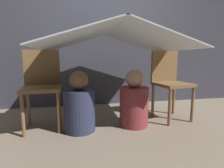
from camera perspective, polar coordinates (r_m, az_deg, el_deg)
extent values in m
plane|color=gray|center=(2.10, 0.38, -13.39)|extent=(8.80, 8.80, 0.00)
cube|color=#3D3D47|center=(2.97, -3.71, 17.54)|extent=(7.00, 0.05, 2.50)
cylinder|color=brown|center=(1.95, -27.14, -9.26)|extent=(0.04, 0.04, 0.44)
cylinder|color=brown|center=(1.92, -16.99, -9.02)|extent=(0.04, 0.04, 0.44)
cylinder|color=brown|center=(2.27, -25.55, -6.72)|extent=(0.04, 0.04, 0.44)
cylinder|color=brown|center=(2.24, -16.90, -6.45)|extent=(0.04, 0.04, 0.44)
cube|color=brown|center=(2.04, -22.01, -1.40)|extent=(0.43, 0.43, 0.04)
cube|color=brown|center=(2.20, -21.87, 5.05)|extent=(0.40, 0.06, 0.40)
cylinder|color=brown|center=(2.13, 18.28, -7.28)|extent=(0.04, 0.04, 0.44)
cylinder|color=brown|center=(2.36, 24.79, -6.16)|extent=(0.04, 0.04, 0.44)
cylinder|color=brown|center=(2.40, 13.19, -5.34)|extent=(0.04, 0.04, 0.44)
cylinder|color=brown|center=(2.60, 19.47, -4.54)|extent=(0.04, 0.04, 0.44)
cube|color=brown|center=(2.32, 19.21, -0.12)|extent=(0.45, 0.45, 0.04)
cube|color=brown|center=(2.44, 16.72, 5.59)|extent=(0.40, 0.09, 0.40)
cube|color=silver|center=(1.99, -11.45, 14.51)|extent=(0.78, 1.27, 0.25)
cube|color=silver|center=(2.13, 10.62, 14.10)|extent=(0.78, 1.27, 0.25)
cube|color=silver|center=(2.04, 0.00, 17.92)|extent=(0.04, 1.27, 0.01)
cylinder|color=#2D3351|center=(1.93, -10.54, -8.47)|extent=(0.33, 0.33, 0.45)
sphere|color=brown|center=(1.86, -10.81, 1.16)|extent=(0.20, 0.20, 0.20)
cylinder|color=maroon|center=(2.05, 7.17, -7.31)|extent=(0.33, 0.33, 0.45)
sphere|color=tan|center=(1.99, 7.34, 1.74)|extent=(0.20, 0.20, 0.20)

